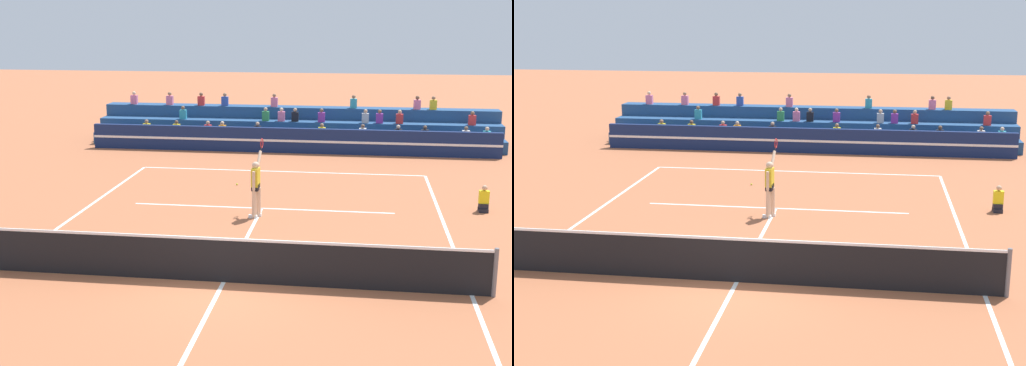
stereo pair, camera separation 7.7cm
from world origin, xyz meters
The scene contains 8 objects.
ground_plane centered at (0.00, 0.00, 0.00)m, with size 120.00×120.00×0.00m, color #AD603D.
court_lines centered at (0.00, 0.00, 0.00)m, with size 11.10×23.90×0.01m.
tennis_net centered at (0.00, 0.00, 0.54)m, with size 12.00×0.10×1.10m.
sponsor_banner_wall centered at (0.00, 15.80, 0.55)m, with size 18.00×0.26×1.10m.
bleacher_stand centered at (0.01, 18.34, 0.65)m, with size 18.80×2.85×2.28m.
ball_kid_courtside centered at (6.84, 7.03, 0.33)m, with size 0.30×0.36×0.84m.
tennis_player centered at (-0.04, 5.44, 0.98)m, with size 0.37×1.29×2.34m.
tennis_ball centered at (-1.31, 9.42, 0.03)m, with size 0.07×0.07×0.07m, color #C6DB33.
Camera 2 is at (3.01, -15.03, 5.96)m, focal length 50.00 mm.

